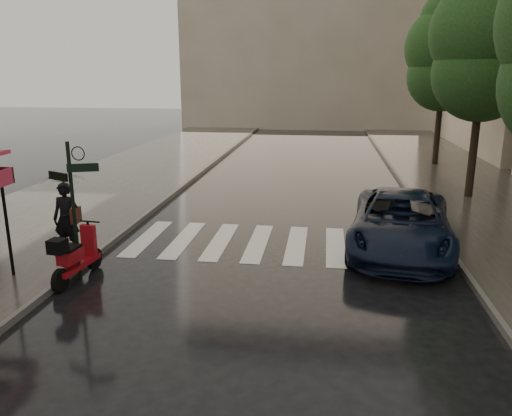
# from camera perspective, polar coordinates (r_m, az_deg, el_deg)

# --- Properties ---
(ground) EXTENTS (120.00, 120.00, 0.00)m
(ground) POSITION_cam_1_polar(r_m,az_deg,el_deg) (9.15, -21.19, -15.26)
(ground) COLOR black
(ground) RESTS_ON ground
(sidewalk_near) EXTENTS (6.00, 60.00, 0.12)m
(sidewalk_near) POSITION_cam_1_polar(r_m,az_deg,el_deg) (21.18, -16.51, 2.39)
(sidewalk_near) COLOR #38332D
(sidewalk_near) RESTS_ON ground
(sidewalk_far) EXTENTS (5.50, 60.00, 0.12)m
(sidewalk_far) POSITION_cam_1_polar(r_m,az_deg,el_deg) (20.27, 25.11, 1.03)
(sidewalk_far) COLOR #38332D
(sidewalk_far) RESTS_ON ground
(curb_near) EXTENTS (0.12, 60.00, 0.16)m
(curb_near) POSITION_cam_1_polar(r_m,az_deg,el_deg) (20.12, -8.56, 2.25)
(curb_near) COLOR #595651
(curb_near) RESTS_ON ground
(curb_far) EXTENTS (0.12, 60.00, 0.16)m
(curb_far) POSITION_cam_1_polar(r_m,az_deg,el_deg) (19.60, 17.29, 1.40)
(curb_far) COLOR #595651
(curb_far) RESTS_ON ground
(crosswalk) EXTENTS (7.85, 3.20, 0.01)m
(crosswalk) POSITION_cam_1_polar(r_m,az_deg,el_deg) (13.62, 2.42, -4.08)
(crosswalk) COLOR silver
(crosswalk) RESTS_ON ground
(signpost) EXTENTS (1.17, 0.29, 3.10)m
(signpost) POSITION_cam_1_polar(r_m,az_deg,el_deg) (11.49, -20.18, 0.86)
(signpost) COLOR black
(signpost) RESTS_ON ground
(backdrop_building) EXTENTS (22.00, 6.00, 20.00)m
(backdrop_building) POSITION_cam_1_polar(r_m,az_deg,el_deg) (45.18, 6.79, 21.94)
(backdrop_building) COLOR gray
(backdrop_building) RESTS_ON ground
(tree_mid) EXTENTS (3.80, 3.80, 8.34)m
(tree_mid) POSITION_cam_1_polar(r_m,az_deg,el_deg) (19.60, 24.78, 17.02)
(tree_mid) COLOR black
(tree_mid) RESTS_ON sidewalk_far
(tree_far) EXTENTS (3.80, 3.80, 8.16)m
(tree_far) POSITION_cam_1_polar(r_m,az_deg,el_deg) (26.43, 20.78, 16.24)
(tree_far) COLOR black
(tree_far) RESTS_ON sidewalk_far
(pedestrian_with_umbrella) EXTENTS (1.11, 1.13, 2.53)m
(pedestrian_with_umbrella) POSITION_cam_1_polar(r_m,az_deg,el_deg) (12.96, -21.15, 2.15)
(pedestrian_with_umbrella) COLOR black
(pedestrian_with_umbrella) RESTS_ON sidewalk_near
(scooter) EXTENTS (0.56, 1.83, 1.20)m
(scooter) POSITION_cam_1_polar(r_m,az_deg,el_deg) (11.76, -19.95, -5.29)
(scooter) COLOR black
(scooter) RESTS_ON ground
(parked_car) EXTENTS (3.20, 5.67, 1.49)m
(parked_car) POSITION_cam_1_polar(r_m,az_deg,el_deg) (13.47, 16.24, -1.60)
(parked_car) COLOR black
(parked_car) RESTS_ON ground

